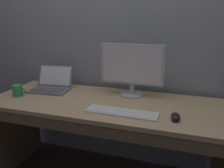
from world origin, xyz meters
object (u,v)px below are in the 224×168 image
Objects in this scene: coffee_mug at (18,91)px; laptop_space_gray at (51,85)px; wired_keyboard at (122,112)px; external_monitor at (132,67)px; computer_mouse at (175,117)px.

laptop_space_gray is at bearing 56.38° from coffee_mug.
wired_keyboard is at bearing -23.38° from laptop_space_gray.
external_monitor reaches higher than computer_mouse.
laptop_space_gray is at bearing -176.00° from external_monitor.
computer_mouse reaches higher than wired_keyboard.
computer_mouse is 0.87× the size of coffee_mug.
laptop_space_gray is 3.44× the size of computer_mouse.
external_monitor is 4.85× the size of computer_mouse.
wired_keyboard is at bearing -5.10° from coffee_mug.
wired_keyboard is at bearing 174.93° from computer_mouse.
coffee_mug is at bearing 174.90° from wired_keyboard.
laptop_space_gray is 0.71× the size of external_monitor.
wired_keyboard is at bearing -86.72° from external_monitor.
coffee_mug is (-0.88, 0.08, 0.04)m from wired_keyboard.
external_monitor is (0.71, 0.05, 0.19)m from laptop_space_gray.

